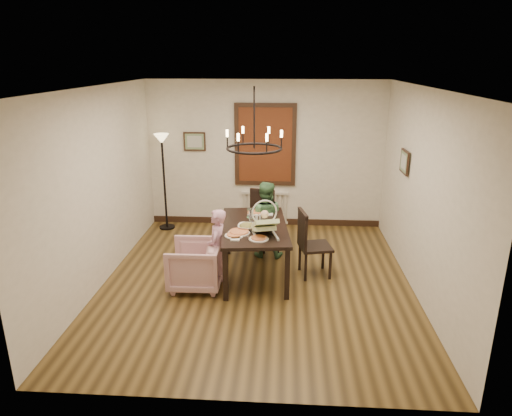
# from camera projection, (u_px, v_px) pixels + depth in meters

# --- Properties ---
(room_shell) EXTENTS (4.51, 5.00, 2.81)m
(room_shell) POSITION_uv_depth(u_px,v_px,m) (258.00, 184.00, 6.69)
(room_shell) COLOR brown
(room_shell) RESTS_ON ground
(dining_table) EXTENTS (1.13, 1.79, 0.79)m
(dining_table) POSITION_uv_depth(u_px,v_px,m) (254.00, 231.00, 6.80)
(dining_table) COLOR black
(dining_table) RESTS_ON room_shell
(chair_far) EXTENTS (0.57, 0.57, 1.02)m
(chair_far) POSITION_uv_depth(u_px,v_px,m) (258.00, 220.00, 7.83)
(chair_far) COLOR black
(chair_far) RESTS_ON room_shell
(chair_right) EXTENTS (0.54, 0.54, 1.04)m
(chair_right) POSITION_uv_depth(u_px,v_px,m) (315.00, 243.00, 6.84)
(chair_right) COLOR black
(chair_right) RESTS_ON room_shell
(armchair) EXTENTS (0.76, 0.74, 0.68)m
(armchair) POSITION_uv_depth(u_px,v_px,m) (195.00, 265.00, 6.53)
(armchair) COLOR #CC9CA7
(armchair) RESTS_ON room_shell
(elderly_woman) EXTENTS (0.26, 0.37, 0.96)m
(elderly_woman) POSITION_uv_depth(u_px,v_px,m) (217.00, 255.00, 6.52)
(elderly_woman) COLOR #C78CA8
(elderly_woman) RESTS_ON room_shell
(seated_man) EXTENTS (0.54, 0.43, 1.06)m
(seated_man) POSITION_uv_depth(u_px,v_px,m) (265.00, 226.00, 7.52)
(seated_man) COLOR #457348
(seated_man) RESTS_ON room_shell
(baby_bouncer) EXTENTS (0.51, 0.61, 0.34)m
(baby_bouncer) POSITION_uv_depth(u_px,v_px,m) (264.00, 223.00, 6.36)
(baby_bouncer) COLOR beige
(baby_bouncer) RESTS_ON dining_table
(salad_bowl) EXTENTS (0.32, 0.32, 0.08)m
(salad_bowl) POSITION_uv_depth(u_px,v_px,m) (247.00, 226.00, 6.61)
(salad_bowl) COLOR white
(salad_bowl) RESTS_ON dining_table
(pizza_platter) EXTENTS (0.31, 0.31, 0.04)m
(pizza_platter) POSITION_uv_depth(u_px,v_px,m) (239.00, 232.00, 6.45)
(pizza_platter) COLOR tan
(pizza_platter) RESTS_ON dining_table
(drinking_glass) EXTENTS (0.07, 0.07, 0.14)m
(drinking_glass) POSITION_uv_depth(u_px,v_px,m) (251.00, 221.00, 6.74)
(drinking_glass) COLOR silver
(drinking_glass) RESTS_ON dining_table
(window_blinds) EXTENTS (1.00, 0.03, 1.40)m
(window_blinds) POSITION_uv_depth(u_px,v_px,m) (265.00, 145.00, 8.61)
(window_blinds) COLOR brown
(window_blinds) RESTS_ON room_shell
(radiator) EXTENTS (0.92, 0.12, 0.62)m
(radiator) POSITION_uv_depth(u_px,v_px,m) (265.00, 207.00, 9.02)
(radiator) COLOR silver
(radiator) RESTS_ON room_shell
(picture_back) EXTENTS (0.42, 0.03, 0.36)m
(picture_back) POSITION_uv_depth(u_px,v_px,m) (195.00, 141.00, 8.69)
(picture_back) COLOR black
(picture_back) RESTS_ON room_shell
(picture_right) EXTENTS (0.03, 0.42, 0.36)m
(picture_right) POSITION_uv_depth(u_px,v_px,m) (405.00, 162.00, 6.98)
(picture_right) COLOR black
(picture_right) RESTS_ON room_shell
(floor_lamp) EXTENTS (0.30, 0.30, 1.80)m
(floor_lamp) POSITION_uv_depth(u_px,v_px,m) (164.00, 183.00, 8.65)
(floor_lamp) COLOR black
(floor_lamp) RESTS_ON room_shell
(chandelier) EXTENTS (0.80, 0.80, 0.04)m
(chandelier) POSITION_uv_depth(u_px,v_px,m) (254.00, 148.00, 6.41)
(chandelier) COLOR black
(chandelier) RESTS_ON room_shell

